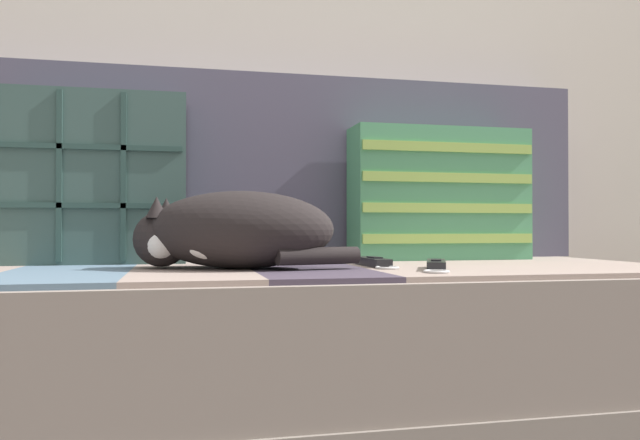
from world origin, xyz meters
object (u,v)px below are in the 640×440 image
at_px(couch, 298,358).
at_px(sleeping_cat, 230,231).
at_px(throw_pillow_quilted, 96,178).
at_px(game_remote_far, 436,265).
at_px(game_remote_near, 374,262).
at_px(throw_pillow_striped, 439,194).

distance_m(couch, sleeping_cat, 0.33).
height_order(throw_pillow_quilted, sleeping_cat, throw_pillow_quilted).
xyz_separation_m(couch, throw_pillow_quilted, (-0.45, 0.18, 0.40)).
bearing_deg(sleeping_cat, game_remote_far, -16.36).
xyz_separation_m(game_remote_near, game_remote_far, (0.09, -0.13, -0.00)).
relative_size(couch, throw_pillow_striped, 3.69).
distance_m(throw_pillow_quilted, sleeping_cat, 0.41).
xyz_separation_m(throw_pillow_striped, game_remote_near, (-0.26, -0.24, -0.16)).
xyz_separation_m(throw_pillow_quilted, game_remote_near, (0.61, -0.25, -0.19)).
xyz_separation_m(throw_pillow_quilted, sleeping_cat, (0.29, -0.26, -0.12)).
relative_size(throw_pillow_striped, sleeping_cat, 1.05).
bearing_deg(game_remote_near, sleeping_cat, -177.58).
distance_m(throw_pillow_striped, sleeping_cat, 0.63).
relative_size(game_remote_near, game_remote_far, 1.04).
relative_size(throw_pillow_quilted, game_remote_near, 2.01).
xyz_separation_m(couch, throw_pillow_striped, (0.41, 0.18, 0.38)).
bearing_deg(throw_pillow_striped, sleeping_cat, -155.66).
height_order(couch, game_remote_near, game_remote_near).
relative_size(sleeping_cat, game_remote_near, 2.19).
distance_m(sleeping_cat, game_remote_near, 0.32).
relative_size(throw_pillow_quilted, throw_pillow_striped, 0.88).
height_order(couch, sleeping_cat, sleeping_cat).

